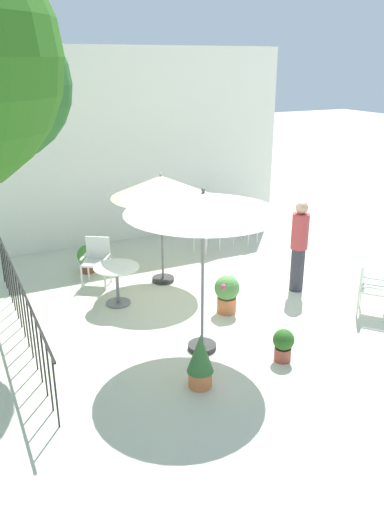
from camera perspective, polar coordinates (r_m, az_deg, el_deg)
ground_plane at (r=9.67m, az=0.09°, el=-4.95°), size 60.00×60.00×0.00m
villa_facade at (r=12.64m, az=-8.20°, el=11.70°), size 8.62×0.30×4.51m
terrace_railing at (r=8.62m, az=-18.29°, el=-4.46°), size 0.03×5.27×1.01m
patio_umbrella_0 at (r=9.92m, az=-3.41°, el=7.50°), size 1.92×1.92×2.21m
patio_umbrella_1 at (r=7.27m, az=1.23°, el=5.70°), size 2.25×2.25×2.54m
cafe_table_0 at (r=9.45m, az=-8.24°, el=-2.38°), size 0.82×0.82×0.73m
patio_chair_0 at (r=11.91m, az=1.90°, el=2.73°), size 0.57×0.56×0.88m
patio_chair_1 at (r=12.53m, az=6.24°, el=3.59°), size 0.58×0.60×0.90m
patio_chair_2 at (r=9.50m, az=18.91°, el=-3.07°), size 0.66×0.66×0.92m
patio_chair_3 at (r=10.37m, az=-10.42°, el=-0.17°), size 0.67×0.65×0.94m
potted_plant_0 at (r=11.07m, az=-11.42°, el=-0.18°), size 0.41×0.41×0.59m
potted_plant_1 at (r=7.12m, az=0.91°, el=-11.31°), size 0.37×0.37×0.79m
potted_plant_2 at (r=7.87m, az=9.98°, el=-9.48°), size 0.32×0.32×0.50m
potted_plant_3 at (r=9.13m, az=3.82°, el=-3.97°), size 0.44×0.46×0.69m
standing_person at (r=9.99m, az=11.66°, el=1.16°), size 0.44×0.44×1.77m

